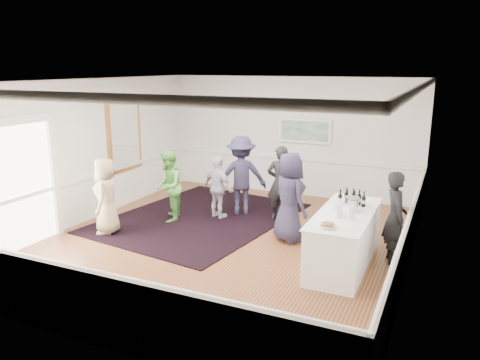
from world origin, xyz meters
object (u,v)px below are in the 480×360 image
at_px(guest_tan, 106,196).
at_px(guest_green, 168,186).
at_px(guest_dark_b, 281,183).
at_px(nut_bowl, 328,226).
at_px(guest_navy, 290,197).
at_px(guest_dark_a, 241,176).
at_px(ice_bucket, 352,204).
at_px(serving_table, 344,239).
at_px(bartender, 395,217).
at_px(guest_lilac, 218,188).

distance_m(guest_tan, guest_green, 1.44).
relative_size(guest_dark_b, nut_bowl, 6.57).
xyz_separation_m(guest_navy, nut_bowl, (1.19, -1.66, 0.11)).
relative_size(guest_dark_a, ice_bucket, 7.24).
bearing_deg(guest_dark_a, serving_table, 115.38).
relative_size(serving_table, bartender, 1.44).
relative_size(bartender, ice_bucket, 6.45).
bearing_deg(guest_tan, ice_bucket, 71.46).
bearing_deg(guest_dark_a, ice_bucket, 118.19).
distance_m(guest_tan, guest_dark_b, 3.84).
distance_m(serving_table, ice_bucket, 0.63).
bearing_deg(ice_bucket, guest_dark_b, 138.07).
xyz_separation_m(guest_tan, guest_lilac, (1.69, 1.87, -0.08)).
height_order(guest_tan, nut_bowl, guest_tan).
height_order(guest_navy, nut_bowl, guest_navy).
distance_m(guest_green, guest_dark_b, 2.55).
height_order(serving_table, guest_navy, guest_navy).
height_order(guest_dark_a, guest_navy, guest_dark_a).
bearing_deg(guest_green, bartender, 62.20).
height_order(bartender, guest_dark_a, guest_dark_a).
distance_m(bartender, ice_bucket, 0.84).
bearing_deg(guest_dark_a, guest_navy, 112.78).
xyz_separation_m(guest_navy, ice_bucket, (1.34, -0.59, 0.19)).
xyz_separation_m(serving_table, nut_bowl, (-0.08, -0.91, 0.53)).
height_order(serving_table, ice_bucket, ice_bucket).
distance_m(serving_table, guest_green, 4.26).
height_order(guest_navy, ice_bucket, guest_navy).
bearing_deg(guest_green, guest_dark_b, 91.14).
bearing_deg(serving_table, guest_tan, -175.00).
bearing_deg(guest_dark_a, guest_dark_b, 147.41).
bearing_deg(nut_bowl, guest_dark_b, 122.50).
height_order(guest_dark_a, nut_bowl, guest_dark_a).
bearing_deg(guest_lilac, bartender, -174.62).
bearing_deg(guest_dark_b, guest_tan, 21.72).
bearing_deg(bartender, guest_dark_a, 49.33).
bearing_deg(nut_bowl, guest_navy, 125.69).
relative_size(serving_table, guest_dark_a, 1.29).
xyz_separation_m(guest_green, guest_navy, (2.90, -0.05, 0.10)).
relative_size(guest_tan, guest_dark_a, 0.86).
bearing_deg(guest_lilac, guest_navy, 178.84).
bearing_deg(serving_table, guest_green, 169.14).
relative_size(guest_lilac, guest_navy, 0.80).
bearing_deg(nut_bowl, guest_green, 157.30).
distance_m(serving_table, bartender, 1.00).
distance_m(guest_dark_a, nut_bowl, 4.00).
distance_m(guest_lilac, guest_navy, 2.09).
xyz_separation_m(guest_green, nut_bowl, (4.09, -1.71, 0.21)).
relative_size(guest_green, guest_lilac, 1.11).
bearing_deg(ice_bucket, guest_green, 171.38).
bearing_deg(guest_dark_a, nut_bowl, 103.80).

